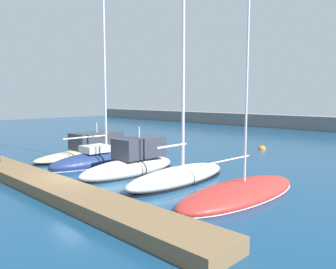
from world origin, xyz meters
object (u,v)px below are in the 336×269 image
(motorboat_ivory_third, at_px, (132,163))
(sailboat_red_fifth, at_px, (240,192))
(sailboat_navy_second, at_px, (98,159))
(mooring_buoy_orange, at_px, (262,149))
(motorboat_sand_nearest, at_px, (92,150))
(sailboat_white_fourth, at_px, (179,175))

(motorboat_ivory_third, height_order, sailboat_red_fifth, sailboat_red_fifth)
(sailboat_navy_second, xyz_separation_m, sailboat_red_fifth, (11.57, 0.37, -0.17))
(mooring_buoy_orange, bearing_deg, motorboat_ivory_third, -93.78)
(motorboat_sand_nearest, relative_size, sailboat_white_fourth, 0.71)
(sailboat_navy_second, bearing_deg, motorboat_ivory_third, -89.97)
(sailboat_red_fifth, bearing_deg, motorboat_ivory_third, 95.10)
(motorboat_sand_nearest, distance_m, mooring_buoy_orange, 15.52)
(sailboat_red_fifth, bearing_deg, mooring_buoy_orange, 27.16)
(sailboat_navy_second, distance_m, motorboat_ivory_third, 3.88)
(motorboat_ivory_third, height_order, mooring_buoy_orange, motorboat_ivory_third)
(motorboat_ivory_third, bearing_deg, mooring_buoy_orange, -5.02)
(motorboat_ivory_third, relative_size, sailboat_white_fourth, 0.55)
(motorboat_ivory_third, distance_m, mooring_buoy_orange, 14.87)
(motorboat_ivory_third, bearing_deg, motorboat_sand_nearest, 76.49)
(sailboat_white_fourth, bearing_deg, motorboat_sand_nearest, 81.79)
(sailboat_red_fifth, bearing_deg, sailboat_navy_second, 94.04)
(sailboat_white_fourth, height_order, sailboat_red_fifth, sailboat_red_fifth)
(sailboat_white_fourth, bearing_deg, sailboat_navy_second, 90.11)
(sailboat_white_fourth, bearing_deg, sailboat_red_fifth, -88.45)
(sailboat_red_fifth, bearing_deg, sailboat_white_fourth, 94.99)
(motorboat_ivory_third, relative_size, mooring_buoy_orange, 10.34)
(motorboat_ivory_third, xyz_separation_m, mooring_buoy_orange, (0.98, 14.82, -0.65))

